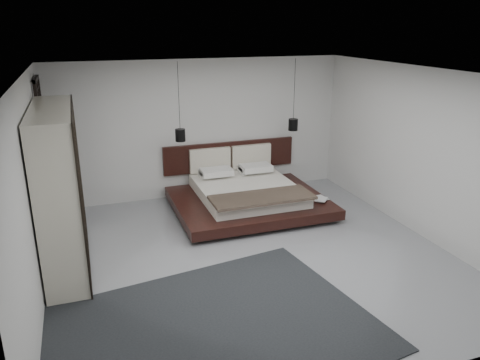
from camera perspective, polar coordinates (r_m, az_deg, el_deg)
name	(u,v)px	position (r m, az deg, el deg)	size (l,w,h in m)	color
floor	(252,256)	(7.41, 1.46, -9.22)	(6.00, 6.00, 0.00)	gray
ceiling	(254,74)	(6.59, 1.66, 12.85)	(6.00, 6.00, 0.00)	white
wall_back	(201,129)	(9.64, -4.77, 6.23)	(6.00, 6.00, 0.00)	silver
wall_front	(370,266)	(4.41, 15.62, -10.05)	(6.00, 6.00, 0.00)	silver
wall_left	(32,194)	(6.50, -24.05, -1.55)	(6.00, 6.00, 0.00)	silver
wall_right	(421,153)	(8.37, 21.18, 3.10)	(6.00, 6.00, 0.00)	silver
lattice_screen	(46,153)	(8.87, -22.60, 3.07)	(0.05, 0.90, 2.60)	black
bed	(246,194)	(9.12, 0.80, -1.72)	(2.84, 2.42, 1.09)	black
book_lower	(316,199)	(9.01, 9.24, -2.32)	(0.21, 0.29, 0.03)	#99724C
book_upper	(316,199)	(8.97, 9.22, -2.26)	(0.20, 0.28, 0.02)	#99724C
pendant_left	(180,135)	(8.89, -7.29, 5.47)	(0.19, 0.19, 1.46)	black
pendant_right	(293,124)	(9.62, 6.49, 6.74)	(0.19, 0.19, 1.42)	black
wardrobe	(60,189)	(7.23, -21.08, -1.06)	(0.57, 2.41, 2.36)	beige
rug	(206,332)	(5.81, -4.15, -17.95)	(3.93, 2.81, 0.02)	black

